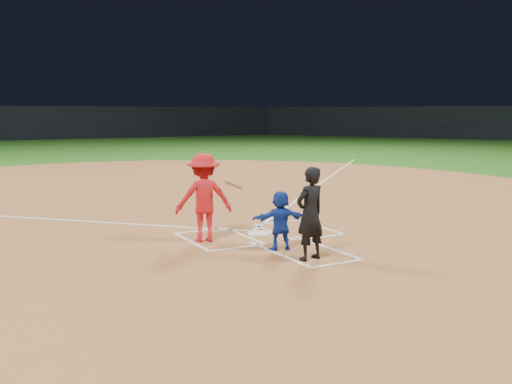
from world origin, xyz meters
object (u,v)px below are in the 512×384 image
batter_at_plate (204,198)px  home_plate (259,233)px  catcher (280,220)px  umpire (310,214)px

batter_at_plate → home_plate: bearing=2.1°
catcher → umpire: bearing=104.2°
umpire → batter_at_plate: batter_at_plate is taller
umpire → catcher: bearing=-95.2°
home_plate → umpire: umpire is taller
catcher → batter_at_plate: bearing=-46.0°
catcher → batter_at_plate: (-0.97, 1.40, 0.33)m
home_plate → batter_at_plate: size_ratio=0.33×
catcher → umpire: (0.08, -0.88, 0.26)m
home_plate → catcher: size_ratio=0.52×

